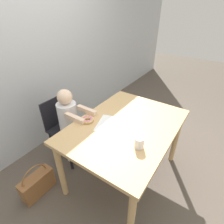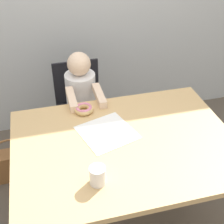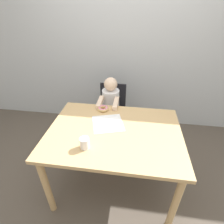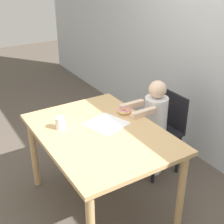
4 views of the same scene
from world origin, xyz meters
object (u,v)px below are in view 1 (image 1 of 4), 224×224
at_px(handbag, 37,184).
at_px(chair, 65,129).
at_px(cup, 139,142).
at_px(child_figure, 70,127).
at_px(donut, 88,120).

bearing_deg(handbag, chair, 13.96).
distance_m(chair, handbag, 0.68).
height_order(chair, cup, cup).
xyz_separation_m(handbag, cup, (0.51, -0.90, 0.67)).
bearing_deg(cup, child_figure, 85.44).
distance_m(child_figure, cup, 0.98).
xyz_separation_m(child_figure, cup, (-0.07, -0.94, 0.29)).
bearing_deg(handbag, cup, -60.55).
distance_m(chair, donut, 0.56).
height_order(donut, handbag, donut).
xyz_separation_m(chair, handbag, (-0.58, -0.15, -0.31)).
relative_size(chair, handbag, 2.12).
relative_size(chair, child_figure, 0.83).
bearing_deg(chair, child_figure, -90.00).
xyz_separation_m(chair, donut, (-0.03, -0.44, 0.33)).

